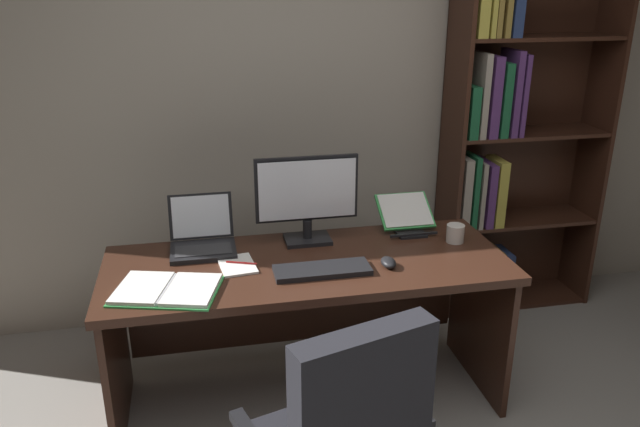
{
  "coord_description": "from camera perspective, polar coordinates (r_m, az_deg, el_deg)",
  "views": [
    {
      "loc": [
        -0.61,
        -1.48,
        1.95
      ],
      "look_at": [
        -0.11,
        0.98,
        1.0
      ],
      "focal_mm": 34.9,
      "sensor_mm": 36.0,
      "label": 1
    }
  ],
  "objects": [
    {
      "name": "wall_back",
      "position": [
        3.62,
        -1.66,
        9.87
      ],
      "size": [
        5.13,
        0.12,
        2.53
      ],
      "primitive_type": "cube",
      "color": "#A89E8E",
      "rests_on": "ground"
    },
    {
      "name": "desk",
      "position": [
        2.98,
        -1.42,
        -7.27
      ],
      "size": [
        1.82,
        0.71,
        0.75
      ],
      "color": "#381E14",
      "rests_on": "ground"
    },
    {
      "name": "bookshelf",
      "position": [
        3.83,
        16.64,
        6.11
      ],
      "size": [
        0.95,
        0.32,
        2.2
      ],
      "color": "#381E14",
      "rests_on": "ground"
    },
    {
      "name": "monitor",
      "position": [
        2.95,
        -1.2,
        1.33
      ],
      "size": [
        0.49,
        0.16,
        0.42
      ],
      "color": "black",
      "rests_on": "desk"
    },
    {
      "name": "laptop",
      "position": [
        2.98,
        -10.73,
        -2.3
      ],
      "size": [
        0.3,
        0.3,
        0.23
      ],
      "color": "black",
      "rests_on": "desk"
    },
    {
      "name": "keyboard",
      "position": [
        2.71,
        0.2,
        -5.21
      ],
      "size": [
        0.42,
        0.15,
        0.02
      ],
      "primitive_type": "cube",
      "color": "black",
      "rests_on": "desk"
    },
    {
      "name": "computer_mouse",
      "position": [
        2.78,
        6.29,
        -4.48
      ],
      "size": [
        0.06,
        0.1,
        0.04
      ],
      "primitive_type": "ellipsoid",
      "color": "black",
      "rests_on": "desk"
    },
    {
      "name": "reading_stand_with_book",
      "position": [
        3.18,
        7.9,
        -0.1
      ],
      "size": [
        0.27,
        0.26,
        0.15
      ],
      "color": "black",
      "rests_on": "desk"
    },
    {
      "name": "open_binder",
      "position": [
        2.62,
        -13.88,
        -6.8
      ],
      "size": [
        0.48,
        0.39,
        0.02
      ],
      "rotation": [
        0.0,
        0.0,
        -0.27
      ],
      "color": "green",
      "rests_on": "desk"
    },
    {
      "name": "notepad",
      "position": [
        2.8,
        -7.61,
        -4.7
      ],
      "size": [
        0.17,
        0.23,
        0.01
      ],
      "primitive_type": "cube",
      "rotation": [
        0.0,
        0.0,
        0.12
      ],
      "color": "white",
      "rests_on": "desk"
    },
    {
      "name": "pen",
      "position": [
        2.79,
        -7.21,
        -4.5
      ],
      "size": [
        0.13,
        0.06,
        0.01
      ],
      "primitive_type": "cylinder",
      "rotation": [
        0.0,
        1.57,
        -0.37
      ],
      "color": "maroon",
      "rests_on": "notepad"
    },
    {
      "name": "coffee_mug",
      "position": [
        3.08,
        12.3,
        -1.8
      ],
      "size": [
        0.09,
        0.09,
        0.09
      ],
      "primitive_type": "cylinder",
      "color": "silver",
      "rests_on": "desk"
    }
  ]
}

